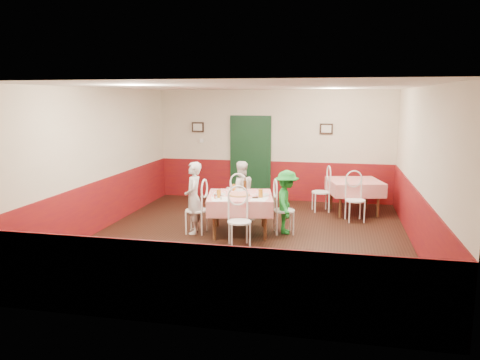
% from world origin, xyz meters
% --- Properties ---
extents(floor, '(7.00, 7.00, 0.00)m').
position_xyz_m(floor, '(0.00, 0.00, 0.00)').
color(floor, black).
rests_on(floor, ground).
extents(ceiling, '(7.00, 7.00, 0.00)m').
position_xyz_m(ceiling, '(0.00, 0.00, 2.80)').
color(ceiling, white).
rests_on(ceiling, back_wall).
extents(back_wall, '(6.00, 0.10, 2.80)m').
position_xyz_m(back_wall, '(0.00, 3.50, 1.40)').
color(back_wall, beige).
rests_on(back_wall, ground).
extents(front_wall, '(6.00, 0.10, 2.80)m').
position_xyz_m(front_wall, '(0.00, -3.50, 1.40)').
color(front_wall, beige).
rests_on(front_wall, ground).
extents(left_wall, '(0.10, 7.00, 2.80)m').
position_xyz_m(left_wall, '(-3.00, 0.00, 1.40)').
color(left_wall, beige).
rests_on(left_wall, ground).
extents(right_wall, '(0.10, 7.00, 2.80)m').
position_xyz_m(right_wall, '(3.00, 0.00, 1.40)').
color(right_wall, beige).
rests_on(right_wall, ground).
extents(wainscot_back, '(6.00, 0.03, 1.00)m').
position_xyz_m(wainscot_back, '(0.00, 3.48, 0.50)').
color(wainscot_back, maroon).
rests_on(wainscot_back, ground).
extents(wainscot_front, '(6.00, 0.03, 1.00)m').
position_xyz_m(wainscot_front, '(0.00, -3.48, 0.50)').
color(wainscot_front, maroon).
rests_on(wainscot_front, ground).
extents(wainscot_left, '(0.03, 7.00, 1.00)m').
position_xyz_m(wainscot_left, '(-2.98, 0.00, 0.50)').
color(wainscot_left, maroon).
rests_on(wainscot_left, ground).
extents(wainscot_right, '(0.03, 7.00, 1.00)m').
position_xyz_m(wainscot_right, '(2.98, 0.00, 0.50)').
color(wainscot_right, maroon).
rests_on(wainscot_right, ground).
extents(door, '(0.96, 0.06, 2.10)m').
position_xyz_m(door, '(-0.60, 3.45, 1.05)').
color(door, black).
rests_on(door, ground).
extents(picture_left, '(0.32, 0.03, 0.26)m').
position_xyz_m(picture_left, '(-2.00, 3.45, 1.85)').
color(picture_left, black).
rests_on(picture_left, back_wall).
extents(picture_right, '(0.32, 0.03, 0.26)m').
position_xyz_m(picture_right, '(1.30, 3.45, 1.85)').
color(picture_right, black).
rests_on(picture_right, back_wall).
extents(thermostat, '(0.10, 0.03, 0.10)m').
position_xyz_m(thermostat, '(-1.90, 3.45, 1.50)').
color(thermostat, white).
rests_on(thermostat, back_wall).
extents(main_table, '(1.43, 1.43, 0.77)m').
position_xyz_m(main_table, '(-0.22, 0.34, 0.38)').
color(main_table, red).
rests_on(main_table, ground).
extents(second_table, '(1.36, 1.36, 0.77)m').
position_xyz_m(second_table, '(2.00, 2.47, 0.38)').
color(second_table, red).
rests_on(second_table, ground).
extents(chair_left, '(0.43, 0.43, 0.90)m').
position_xyz_m(chair_left, '(-1.05, 0.17, 0.45)').
color(chair_left, white).
rests_on(chair_left, ground).
extents(chair_right, '(0.52, 0.52, 0.90)m').
position_xyz_m(chair_right, '(0.61, 0.50, 0.45)').
color(chair_right, white).
rests_on(chair_right, ground).
extents(chair_far, '(0.44, 0.44, 0.90)m').
position_xyz_m(chair_far, '(-0.39, 1.17, 0.45)').
color(chair_far, white).
rests_on(chair_far, ground).
extents(chair_near, '(0.54, 0.54, 0.90)m').
position_xyz_m(chair_near, '(-0.05, -0.50, 0.45)').
color(chair_near, white).
rests_on(chair_near, ground).
extents(chair_second_a, '(0.51, 0.51, 0.90)m').
position_xyz_m(chair_second_a, '(1.25, 2.47, 0.45)').
color(chair_second_a, white).
rests_on(chair_second_a, ground).
extents(chair_second_b, '(0.51, 0.51, 0.90)m').
position_xyz_m(chair_second_b, '(2.00, 1.72, 0.45)').
color(chair_second_b, white).
rests_on(chair_second_b, ground).
extents(pizza, '(0.47, 0.47, 0.03)m').
position_xyz_m(pizza, '(-0.22, 0.26, 0.77)').
color(pizza, '#B74723').
rests_on(pizza, main_table).
extents(plate_left, '(0.29, 0.29, 0.01)m').
position_xyz_m(plate_left, '(-0.61, 0.25, 0.77)').
color(plate_left, white).
rests_on(plate_left, main_table).
extents(plate_right, '(0.29, 0.29, 0.01)m').
position_xyz_m(plate_right, '(0.22, 0.39, 0.77)').
color(plate_right, white).
rests_on(plate_right, main_table).
extents(plate_far, '(0.29, 0.29, 0.01)m').
position_xyz_m(plate_far, '(-0.32, 0.77, 0.77)').
color(plate_far, white).
rests_on(plate_far, main_table).
extents(glass_a, '(0.10, 0.10, 0.15)m').
position_xyz_m(glass_a, '(-0.55, -0.01, 0.84)').
color(glass_a, '#BF7219').
rests_on(glass_a, main_table).
extents(glass_b, '(0.10, 0.10, 0.16)m').
position_xyz_m(glass_b, '(0.21, 0.17, 0.84)').
color(glass_b, '#BF7219').
rests_on(glass_b, main_table).
extents(glass_c, '(0.08, 0.08, 0.13)m').
position_xyz_m(glass_c, '(-0.42, 0.72, 0.82)').
color(glass_c, '#BF7219').
rests_on(glass_c, main_table).
extents(beer_bottle, '(0.08, 0.08, 0.25)m').
position_xyz_m(beer_bottle, '(-0.21, 0.77, 0.88)').
color(beer_bottle, '#381C0A').
rests_on(beer_bottle, main_table).
extents(shaker_a, '(0.04, 0.04, 0.09)m').
position_xyz_m(shaker_a, '(-0.56, -0.16, 0.81)').
color(shaker_a, silver).
rests_on(shaker_a, main_table).
extents(shaker_b, '(0.04, 0.04, 0.09)m').
position_xyz_m(shaker_b, '(-0.47, -0.18, 0.81)').
color(shaker_b, silver).
rests_on(shaker_b, main_table).
extents(shaker_c, '(0.04, 0.04, 0.09)m').
position_xyz_m(shaker_c, '(-0.60, -0.10, 0.81)').
color(shaker_c, '#B23319').
rests_on(shaker_c, main_table).
extents(menu_left, '(0.41, 0.48, 0.00)m').
position_xyz_m(menu_left, '(-0.50, -0.13, 0.76)').
color(menu_left, white).
rests_on(menu_left, main_table).
extents(menu_right, '(0.31, 0.40, 0.00)m').
position_xyz_m(menu_right, '(0.21, 0.04, 0.76)').
color(menu_right, white).
rests_on(menu_right, main_table).
extents(wallet, '(0.13, 0.11, 0.02)m').
position_xyz_m(wallet, '(0.12, 0.10, 0.77)').
color(wallet, black).
rests_on(wallet, main_table).
extents(diner_left, '(0.47, 0.58, 1.39)m').
position_xyz_m(diner_left, '(-1.10, 0.16, 0.70)').
color(diner_left, gray).
rests_on(diner_left, ground).
extents(diner_far, '(0.78, 0.71, 1.29)m').
position_xyz_m(diner_far, '(-0.39, 1.22, 0.65)').
color(diner_far, gray).
rests_on(diner_far, ground).
extents(diner_right, '(0.53, 0.84, 1.24)m').
position_xyz_m(diner_right, '(0.66, 0.51, 0.62)').
color(diner_right, gray).
rests_on(diner_right, ground).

